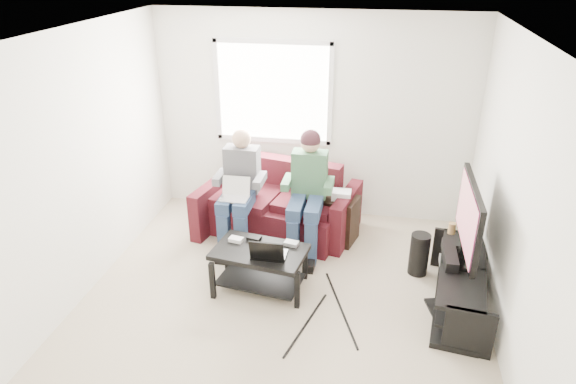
{
  "coord_description": "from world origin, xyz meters",
  "views": [
    {
      "loc": [
        0.83,
        -3.91,
        3.22
      ],
      "look_at": [
        -0.01,
        0.6,
        1.04
      ],
      "focal_mm": 32.0,
      "sensor_mm": 36.0,
      "label": 1
    }
  ],
  "objects_px": {
    "tv_stand": "(459,288)",
    "tv": "(469,219)",
    "coffee_table": "(260,260)",
    "end_table": "(340,218)",
    "subwoofer": "(419,254)",
    "sofa": "(279,208)"
  },
  "relations": [
    {
      "from": "coffee_table",
      "to": "end_table",
      "type": "bearing_deg",
      "value": 57.41
    },
    {
      "from": "tv",
      "to": "end_table",
      "type": "xyz_separation_m",
      "value": [
        -1.27,
        0.97,
        -0.63
      ]
    },
    {
      "from": "subwoofer",
      "to": "sofa",
      "type": "bearing_deg",
      "value": 158.99
    },
    {
      "from": "sofa",
      "to": "tv_stand",
      "type": "xyz_separation_m",
      "value": [
        2.04,
        -1.16,
        -0.11
      ]
    },
    {
      "from": "subwoofer",
      "to": "end_table",
      "type": "relative_size",
      "value": 0.72
    },
    {
      "from": "tv_stand",
      "to": "tv",
      "type": "bearing_deg",
      "value": 91.47
    },
    {
      "from": "subwoofer",
      "to": "coffee_table",
      "type": "bearing_deg",
      "value": -160.35
    },
    {
      "from": "coffee_table",
      "to": "subwoofer",
      "type": "xyz_separation_m",
      "value": [
        1.63,
        0.58,
        -0.1
      ]
    },
    {
      "from": "coffee_table",
      "to": "sofa",
      "type": "bearing_deg",
      "value": 92.38
    },
    {
      "from": "end_table",
      "to": "tv",
      "type": "bearing_deg",
      "value": -37.39
    },
    {
      "from": "tv_stand",
      "to": "subwoofer",
      "type": "height_order",
      "value": "subwoofer"
    },
    {
      "from": "tv",
      "to": "end_table",
      "type": "relative_size",
      "value": 1.67
    },
    {
      "from": "subwoofer",
      "to": "end_table",
      "type": "xyz_separation_m",
      "value": [
        -0.9,
        0.55,
        0.06
      ]
    },
    {
      "from": "tv_stand",
      "to": "subwoofer",
      "type": "relative_size",
      "value": 3.09
    },
    {
      "from": "end_table",
      "to": "subwoofer",
      "type": "bearing_deg",
      "value": -31.19
    },
    {
      "from": "end_table",
      "to": "coffee_table",
      "type": "bearing_deg",
      "value": -122.59
    },
    {
      "from": "sofa",
      "to": "coffee_table",
      "type": "distance_m",
      "value": 1.23
    },
    {
      "from": "tv",
      "to": "subwoofer",
      "type": "height_order",
      "value": "tv"
    },
    {
      "from": "tv_stand",
      "to": "end_table",
      "type": "height_order",
      "value": "end_table"
    },
    {
      "from": "coffee_table",
      "to": "tv_stand",
      "type": "relative_size",
      "value": 0.68
    },
    {
      "from": "sofa",
      "to": "subwoofer",
      "type": "bearing_deg",
      "value": -21.01
    },
    {
      "from": "tv_stand",
      "to": "end_table",
      "type": "bearing_deg",
      "value": 139.92
    }
  ]
}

